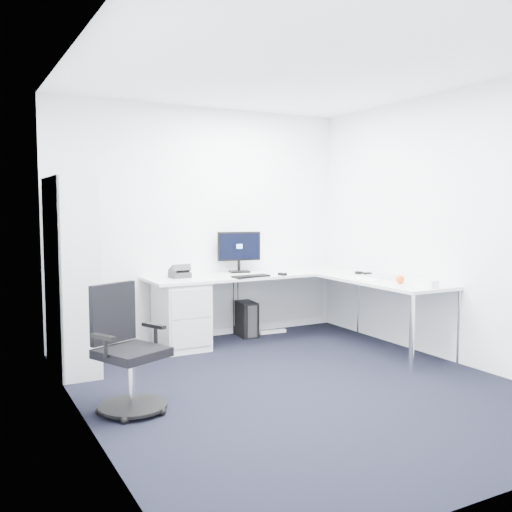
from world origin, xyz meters
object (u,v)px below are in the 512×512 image
bookshelf (71,275)px  laptop (385,265)px  task_chair (132,349)px  monitor (239,252)px  l_desk (273,311)px

bookshelf → laptop: 3.33m
task_chair → monitor: monitor is taller
monitor → task_chair: bearing=-123.2°
laptop → bookshelf: bearing=173.1°
bookshelf → monitor: (2.03, 0.49, 0.11)m
task_chair → l_desk: bearing=9.3°
task_chair → laptop: laptop is taller
l_desk → bookshelf: bookshelf is taller
l_desk → monitor: monitor is taller
bookshelf → task_chair: bearing=-82.3°
bookshelf → laptop: bearing=-11.8°
laptop → task_chair: bearing=-162.4°
bookshelf → l_desk: bearing=-1.3°
laptop → l_desk: bearing=154.6°
l_desk → monitor: 0.85m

